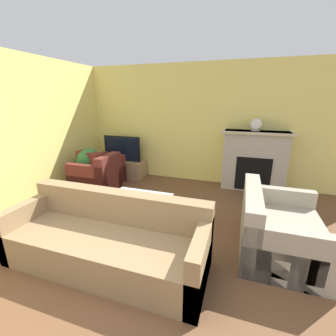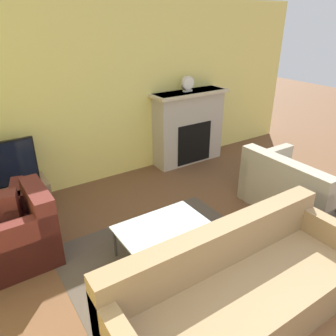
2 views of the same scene
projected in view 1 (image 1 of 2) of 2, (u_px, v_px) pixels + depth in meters
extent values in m
cube|color=#EADB72|center=(188.00, 124.00, 5.28)|extent=(7.96, 0.06, 2.70)
cube|color=#EADB72|center=(26.00, 132.00, 4.08)|extent=(0.06, 7.26, 2.70)
cube|color=#4C4238|center=(138.00, 220.00, 3.73)|extent=(2.19, 1.76, 0.00)
cube|color=#B2A899|center=(254.00, 161.00, 4.83)|extent=(1.28, 0.37, 1.29)
cube|color=black|center=(253.00, 174.00, 4.73)|extent=(0.71, 0.01, 0.72)
cube|color=beige|center=(257.00, 132.00, 4.62)|extent=(1.40, 0.43, 0.05)
cube|color=#997A56|center=(123.00, 168.00, 5.79)|extent=(1.12, 0.47, 0.42)
cube|color=black|center=(122.00, 149.00, 5.63)|extent=(0.97, 0.05, 0.62)
cube|color=black|center=(122.00, 149.00, 5.61)|extent=(0.93, 0.01, 0.58)
cube|color=#8C704C|center=(106.00, 249.00, 2.67)|extent=(2.40, 0.87, 0.42)
cube|color=#8C704C|center=(118.00, 206.00, 2.85)|extent=(2.40, 0.20, 0.40)
cube|color=#8C704C|center=(32.00, 224.00, 2.98)|extent=(0.14, 0.87, 0.66)
cube|color=#8C704C|center=(200.00, 262.00, 2.29)|extent=(0.14, 0.87, 0.66)
cube|color=#9E937F|center=(280.00, 237.00, 2.91)|extent=(0.98, 1.33, 0.42)
cube|color=#9E937F|center=(252.00, 204.00, 2.91)|extent=(0.20, 1.33, 0.40)
cube|color=#9E937F|center=(290.00, 259.00, 2.33)|extent=(0.98, 0.14, 0.66)
cube|color=#9E937F|center=(276.00, 208.00, 3.42)|extent=(0.98, 0.14, 0.66)
cube|color=#5B231E|center=(96.00, 181.00, 4.87)|extent=(0.89, 0.74, 0.42)
cube|color=#5B231E|center=(108.00, 165.00, 4.65)|extent=(0.21, 0.73, 0.40)
cube|color=#5B231E|center=(103.00, 172.00, 5.10)|extent=(0.88, 0.15, 0.66)
cube|color=#5B231E|center=(87.00, 181.00, 4.57)|extent=(0.88, 0.15, 0.66)
cube|color=#5B231E|center=(103.00, 175.00, 5.29)|extent=(0.88, 0.98, 0.42)
cube|color=#5B231E|center=(90.00, 161.00, 4.92)|extent=(0.72, 0.37, 0.40)
cube|color=#5B231E|center=(111.00, 172.00, 5.12)|extent=(0.35, 0.85, 0.66)
cube|color=#5B231E|center=(95.00, 168.00, 5.40)|extent=(0.35, 0.85, 0.66)
cylinder|color=#333338|center=(109.00, 210.00, 3.68)|extent=(0.04, 0.04, 0.36)
cylinder|color=#333338|center=(161.00, 219.00, 3.41)|extent=(0.04, 0.04, 0.36)
cylinder|color=#333338|center=(123.00, 198.00, 4.12)|extent=(0.04, 0.04, 0.36)
cylinder|color=#333338|center=(171.00, 205.00, 3.84)|extent=(0.04, 0.04, 0.36)
cube|color=silver|center=(140.00, 197.00, 3.71)|extent=(0.99, 0.56, 0.02)
cylinder|color=#47474C|center=(92.00, 181.00, 5.16)|extent=(0.26, 0.26, 0.23)
cylinder|color=#4C3823|center=(91.00, 173.00, 5.10)|extent=(0.03, 0.03, 0.16)
sphere|color=#2D6B33|center=(89.00, 160.00, 5.01)|extent=(0.53, 0.53, 0.53)
cube|color=beige|center=(255.00, 130.00, 4.65)|extent=(0.16, 0.07, 0.03)
cylinder|color=beige|center=(256.00, 124.00, 4.61)|extent=(0.23, 0.07, 0.23)
cylinder|color=white|center=(256.00, 124.00, 4.58)|extent=(0.19, 0.00, 0.19)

